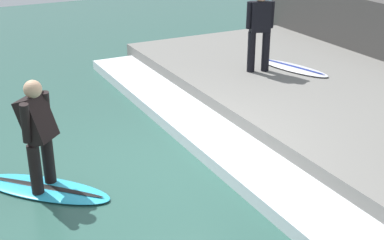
# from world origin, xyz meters

# --- Properties ---
(ground_plane) EXTENTS (28.00, 28.00, 0.00)m
(ground_plane) POSITION_xyz_m (0.00, 0.00, 0.00)
(ground_plane) COLOR #2D564C
(concrete_ledge) EXTENTS (4.40, 11.06, 0.41)m
(concrete_ledge) POSITION_xyz_m (3.67, 0.00, 0.21)
(concrete_ledge) COLOR slate
(concrete_ledge) RESTS_ON ground_plane
(wave_foam_crest) EXTENTS (0.95, 10.51, 0.20)m
(wave_foam_crest) POSITION_xyz_m (0.99, 0.00, 0.10)
(wave_foam_crest) COLOR silver
(wave_foam_crest) RESTS_ON ground_plane
(surfboard_riding) EXTENTS (1.79, 1.82, 0.07)m
(surfboard_riding) POSITION_xyz_m (-1.79, 0.19, 0.03)
(surfboard_riding) COLOR #2DADD1
(surfboard_riding) RESTS_ON ground_plane
(surfer_riding) EXTENTS (0.57, 0.57, 1.53)m
(surfer_riding) POSITION_xyz_m (-1.79, 0.19, 0.91)
(surfer_riding) COLOR black
(surfer_riding) RESTS_ON surfboard_riding
(surfer_waiting_near) EXTENTS (0.53, 0.36, 1.63)m
(surfer_waiting_near) POSITION_xyz_m (3.07, 2.27, 1.33)
(surfer_waiting_near) COLOR black
(surfer_waiting_near) RESTS_ON concrete_ledge
(surfboard_waiting_near) EXTENTS (0.91, 1.71, 0.07)m
(surfboard_waiting_near) POSITION_xyz_m (3.80, 2.03, 0.45)
(surfboard_waiting_near) COLOR silver
(surfboard_waiting_near) RESTS_ON concrete_ledge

